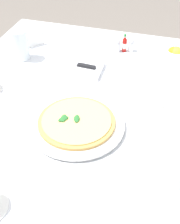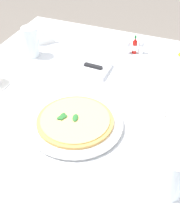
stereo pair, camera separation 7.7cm
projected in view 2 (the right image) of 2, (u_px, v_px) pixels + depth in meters
The scene contains 13 objects.
ground_plane at pixel (99, 222), 1.56m from camera, with size 8.00×8.00×0.00m, color slate.
dining_table at pixel (103, 133), 1.16m from camera, with size 1.20×1.20×0.75m.
pizza_plate at pixel (75, 123), 1.00m from camera, with size 0.31×0.31×0.02m.
pizza at pixel (75, 120), 0.99m from camera, with size 0.25×0.25×0.02m.
coffee_cup_left_edge at pixel (179, 113), 1.01m from camera, with size 0.13×0.13×0.06m.
water_glass_right_edge at pixel (31, 44), 1.32m from camera, with size 0.07×0.07×0.13m.
water_glass_back_corner at pixel (173, 178), 0.78m from camera, with size 0.07×0.07×0.12m.
napkin_folded at pixel (83, 67), 1.26m from camera, with size 0.22×0.13×0.02m.
dinner_knife at pixel (82, 64), 1.26m from camera, with size 0.20×0.03×0.01m.
hot_sauce_bottle at pixel (135, 46), 1.35m from camera, with size 0.02×0.02×0.08m.
salt_shaker at pixel (128, 48), 1.35m from camera, with size 0.03×0.03×0.06m.
pepper_shaker at pixel (141, 48), 1.35m from camera, with size 0.03×0.03×0.06m.
menu_card at pixel (46, 38), 1.42m from camera, with size 0.06×0.07×0.06m.
Camera 2 is at (-0.27, 0.79, 1.44)m, focal length 49.49 mm.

